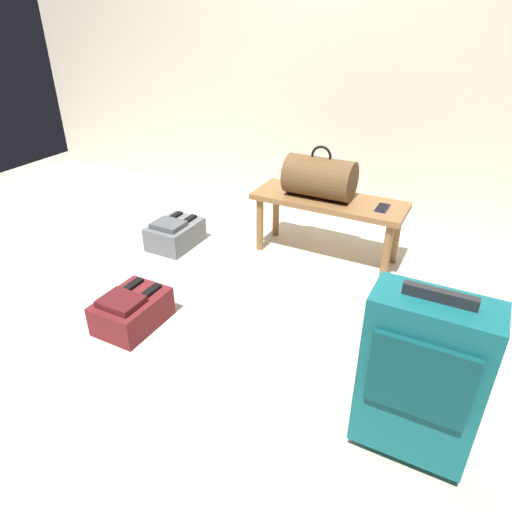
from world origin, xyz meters
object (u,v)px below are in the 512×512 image
suitcase_upright_teal (421,377)px  backpack_grey (175,233)px  backpack_maroon (132,310)px  bench (328,208)px  duffel_bag_brown (320,177)px  cell_phone (382,208)px

suitcase_upright_teal → backpack_grey: (-1.84, 0.99, -0.29)m
backpack_maroon → bench: bearing=62.0°
bench → backpack_grey: (-1.01, -0.36, -0.26)m
bench → backpack_maroon: size_ratio=2.63×
duffel_bag_brown → cell_phone: size_ratio=3.06×
cell_phone → suitcase_upright_teal: (0.48, -1.34, -0.05)m
backpack_grey → backpack_maroon: bearing=-67.7°
bench → cell_phone: bearing=-0.9°
duffel_bag_brown → backpack_grey: (-0.94, -0.36, -0.46)m
bench → suitcase_upright_teal: bearing=-58.3°
duffel_bag_brown → cell_phone: (0.42, -0.01, -0.13)m
cell_phone → backpack_grey: cell_phone is taller
duffel_bag_brown → cell_phone: bearing=-0.8°
duffel_bag_brown → backpack_grey: size_ratio=1.16×
suitcase_upright_teal → cell_phone: bearing=109.7°
cell_phone → duffel_bag_brown: bearing=179.2°
bench → cell_phone: cell_phone is taller
suitcase_upright_teal → backpack_grey: 2.11m
suitcase_upright_teal → backpack_grey: bearing=151.7°
bench → cell_phone: size_ratio=6.94×
duffel_bag_brown → suitcase_upright_teal: duffel_bag_brown is taller
bench → duffel_bag_brown: (-0.07, -0.00, 0.20)m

